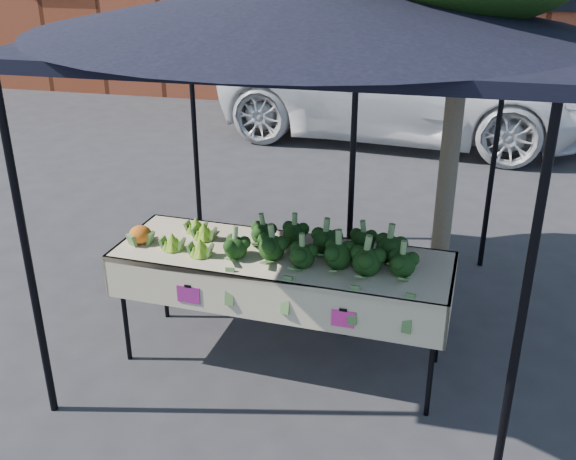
{
  "coord_description": "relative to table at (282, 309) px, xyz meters",
  "views": [
    {
      "loc": [
        1.0,
        -4.18,
        2.97
      ],
      "look_at": [
        -0.01,
        0.11,
        1.0
      ],
      "focal_mm": 41.34,
      "sensor_mm": 36.0,
      "label": 1
    }
  ],
  "objects": [
    {
      "name": "cauliflower_pair",
      "position": [
        -1.05,
        -0.05,
        0.53
      ],
      "size": [
        0.18,
        0.18,
        0.17
      ],
      "primitive_type": "ellipsoid",
      "color": "orange",
      "rests_on": "table"
    },
    {
      "name": "romanesco_cluster",
      "position": [
        -0.66,
        0.04,
        0.54
      ],
      "size": [
        0.41,
        0.55,
        0.18
      ],
      "primitive_type": "ellipsoid",
      "color": "#76B32E",
      "rests_on": "table"
    },
    {
      "name": "broccoli_heap",
      "position": [
        0.28,
        0.03,
        0.57
      ],
      "size": [
        1.35,
        0.55,
        0.24
      ],
      "primitive_type": "ellipsoid",
      "color": "black",
      "rests_on": "table"
    },
    {
      "name": "table",
      "position": [
        0.0,
        0.0,
        0.0
      ],
      "size": [
        2.45,
        0.95,
        0.9
      ],
      "color": "beige",
      "rests_on": "ground"
    },
    {
      "name": "street_tree",
      "position": [
        1.1,
        0.86,
        1.64
      ],
      "size": [
        2.12,
        2.12,
        4.17
      ],
      "primitive_type": null,
      "color": "#1E4C14",
      "rests_on": "ground"
    },
    {
      "name": "canopy",
      "position": [
        0.07,
        0.54,
        0.92
      ],
      "size": [
        3.16,
        3.16,
        2.74
      ],
      "primitive_type": null,
      "color": "black",
      "rests_on": "ground"
    },
    {
      "name": "ground",
      "position": [
        0.01,
        0.09,
        -0.45
      ],
      "size": [
        90.0,
        90.0,
        0.0
      ],
      "primitive_type": "plane",
      "color": "#2B2B2D"
    }
  ]
}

